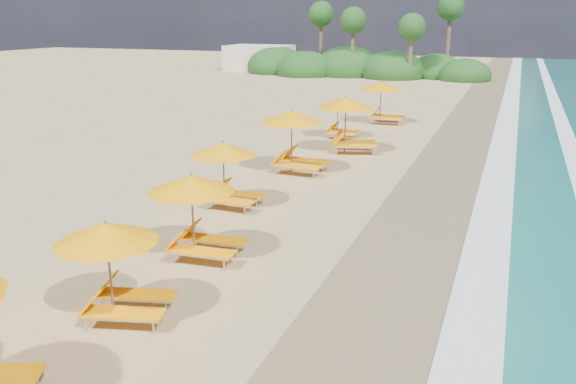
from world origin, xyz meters
The scene contains 12 objects.
ground centered at (0.00, 0.00, 0.00)m, with size 160.00×160.00×0.00m, color tan.
wet_sand centered at (4.00, 0.00, 0.01)m, with size 4.00×160.00×0.01m, color olive.
surf_foam centered at (6.70, 0.00, 0.03)m, with size 4.00×160.00×0.01m.
station_3 centered at (-1.40, -6.03, 1.20)m, with size 2.68×2.60×2.15m.
station_4 centered at (-1.44, -2.60, 1.27)m, with size 2.56×2.40×2.27m.
station_5 centered at (-2.66, 1.50, 1.23)m, with size 2.42×2.25×2.20m.
station_6 centered at (-2.15, 6.48, 1.43)m, with size 2.84×2.64×2.55m.
station_7 centered at (-1.13, 10.77, 1.46)m, with size 3.28×3.19×2.61m.
station_8 centered at (-2.44, 13.80, 1.14)m, with size 2.27×2.11×2.04m.
station_9 centered at (-1.29, 18.81, 1.38)m, with size 2.71×2.52×2.46m.
treeline centered at (-9.94, 45.51, 1.00)m, with size 25.80×8.80×9.74m.
beach_building centered at (-22.00, 48.00, 1.40)m, with size 7.00×5.00×2.80m, color beige.
Camera 1 is at (5.80, -15.07, 6.05)m, focal length 36.76 mm.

